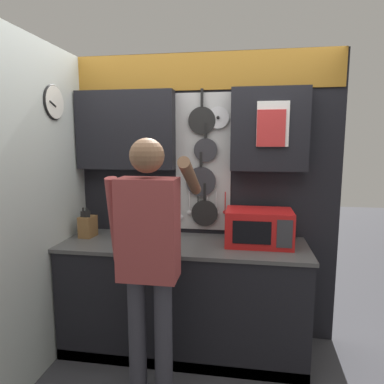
% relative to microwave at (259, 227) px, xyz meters
% --- Properties ---
extents(ground_plane, '(14.00, 14.00, 0.00)m').
position_rel_microwave_xyz_m(ground_plane, '(-0.61, -0.05, -1.07)').
color(ground_plane, '#38383D').
extents(base_cabinet_counter, '(2.00, 0.67, 0.93)m').
position_rel_microwave_xyz_m(base_cabinet_counter, '(-0.61, -0.05, -0.61)').
color(base_cabinet_counter, black).
rests_on(base_cabinet_counter, ground_plane).
extents(back_wall_unit, '(2.57, 0.23, 2.50)m').
position_rel_microwave_xyz_m(back_wall_unit, '(-0.61, 0.25, 0.44)').
color(back_wall_unit, black).
rests_on(back_wall_unit, ground_plane).
extents(side_wall, '(0.07, 1.60, 2.50)m').
position_rel_microwave_xyz_m(side_wall, '(-1.63, -0.43, 0.19)').
color(side_wall, silver).
rests_on(side_wall, ground_plane).
extents(microwave, '(0.52, 0.35, 0.28)m').
position_rel_microwave_xyz_m(microwave, '(0.00, 0.00, 0.00)').
color(microwave, red).
rests_on(microwave, base_cabinet_counter).
extents(knife_block, '(0.12, 0.16, 0.26)m').
position_rel_microwave_xyz_m(knife_block, '(-1.46, 0.00, -0.05)').
color(knife_block, brown).
rests_on(knife_block, base_cabinet_counter).
extents(utensil_crock, '(0.11, 0.11, 0.34)m').
position_rel_microwave_xyz_m(utensil_crock, '(-1.15, 0.00, -0.06)').
color(utensil_crock, white).
rests_on(utensil_crock, base_cabinet_counter).
extents(person, '(0.54, 0.66, 1.78)m').
position_rel_microwave_xyz_m(person, '(-0.72, -0.66, -0.01)').
color(person, '#383842').
rests_on(person, ground_plane).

